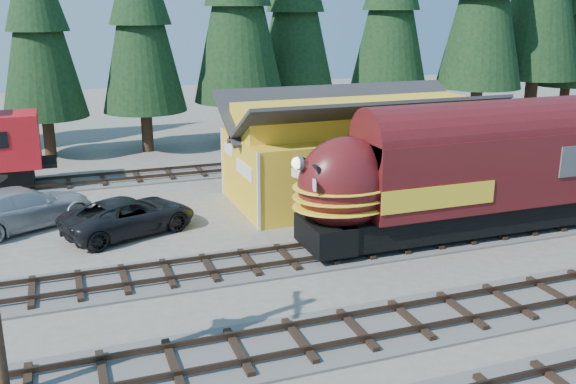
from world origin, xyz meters
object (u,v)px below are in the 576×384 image
object	(u,v)px
depot	(357,140)
pickup_truck_a	(129,216)
pickup_truck_b	(21,208)
locomotive	(467,178)

from	to	relation	value
depot	pickup_truck_a	distance (m)	11.50
pickup_truck_a	pickup_truck_b	bearing A→B (deg)	40.87
pickup_truck_a	pickup_truck_b	distance (m)	4.84
depot	pickup_truck_b	xyz separation A→B (m)	(-15.46, 0.87, -2.07)
depot	pickup_truck_b	world-z (taller)	depot
depot	pickup_truck_a	world-z (taller)	depot
locomotive	pickup_truck_a	bearing A→B (deg)	158.71
depot	locomotive	size ratio (longest dim) A/B	0.82
locomotive	depot	bearing A→B (deg)	105.65
pickup_truck_b	locomotive	bearing A→B (deg)	-141.04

